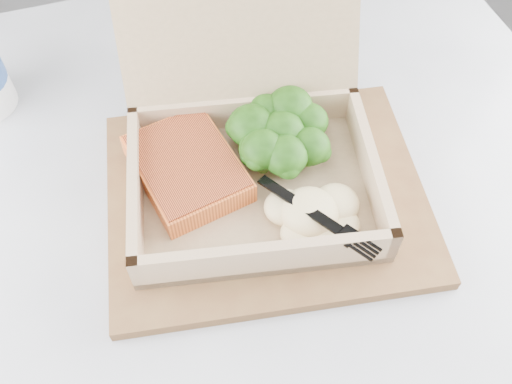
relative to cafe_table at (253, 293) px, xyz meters
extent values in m
cylinder|color=black|center=(0.00, 0.00, -0.19)|extent=(0.08, 0.08, 0.71)
cube|color=#B9BDC4|center=(0.00, 0.00, 0.18)|extent=(0.86, 0.86, 0.03)
cube|color=brown|center=(0.02, 0.01, 0.20)|extent=(0.35, 0.29, 0.01)
cube|color=tan|center=(0.01, 0.01, 0.21)|extent=(0.27, 0.22, 0.01)
cube|color=tan|center=(-0.11, 0.03, 0.23)|extent=(0.04, 0.19, 0.05)
cube|color=tan|center=(0.12, 0.00, 0.23)|extent=(0.04, 0.19, 0.05)
cube|color=tan|center=(-0.01, -0.07, 0.23)|extent=(0.24, 0.05, 0.05)
cube|color=tan|center=(0.02, 0.10, 0.23)|extent=(0.24, 0.05, 0.05)
cube|color=tan|center=(0.03, 0.15, 0.33)|extent=(0.25, 0.13, 0.17)
cube|color=orange|center=(-0.05, 0.05, 0.23)|extent=(0.12, 0.14, 0.03)
ellipsoid|color=#F5E49F|center=(0.05, -0.04, 0.23)|extent=(0.09, 0.08, 0.03)
cube|color=black|center=(0.01, 0.01, 0.24)|extent=(0.06, 0.09, 0.01)
cube|color=black|center=(0.05, -0.05, 0.24)|extent=(0.04, 0.05, 0.01)
cube|color=white|center=(0.06, 0.20, 0.19)|extent=(0.08, 0.15, 0.00)
camera|label=1|loc=(-0.08, -0.31, 0.69)|focal=40.00mm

